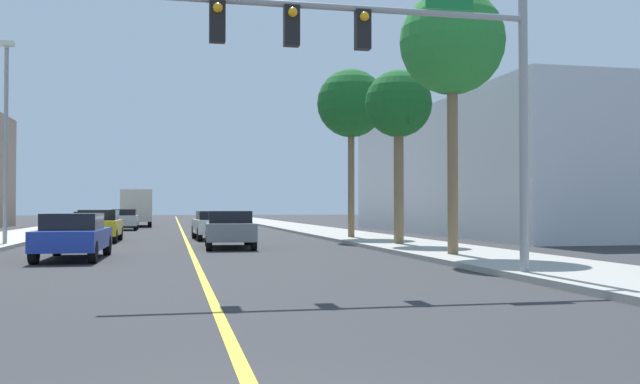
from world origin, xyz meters
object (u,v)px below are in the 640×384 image
at_px(palm_near, 452,44).
at_px(street_lamp, 6,131).
at_px(palm_mid, 399,107).
at_px(car_silver, 124,219).
at_px(traffic_signal_mast, 397,63).
at_px(car_yellow, 99,225).
at_px(palm_far, 351,105).
at_px(car_white, 215,224).
at_px(delivery_truck, 137,207).
at_px(car_gray, 229,229).
at_px(car_green, 92,223).
at_px(car_blue, 74,235).

bearing_deg(palm_near, street_lamp, 147.73).
distance_m(palm_mid, car_silver, 26.80).
distance_m(traffic_signal_mast, car_yellow, 20.75).
xyz_separation_m(palm_far, car_white, (-6.39, 1.80, -5.79)).
bearing_deg(car_yellow, delivery_truck, 89.56).
xyz_separation_m(traffic_signal_mast, car_white, (-2.64, 19.93, -3.93)).
xyz_separation_m(palm_near, car_yellow, (-11.62, 13.04, -5.81)).
relative_size(street_lamp, car_gray, 1.72).
bearing_deg(delivery_truck, car_white, -81.10).
bearing_deg(traffic_signal_mast, delivery_truck, 99.50).
height_order(car_yellow, delivery_truck, delivery_truck).
height_order(street_lamp, palm_near, palm_near).
height_order(car_green, delivery_truck, delivery_truck).
relative_size(palm_far, car_silver, 1.92).
xyz_separation_m(palm_mid, car_gray, (-6.56, 0.98, -4.81)).
distance_m(palm_mid, car_yellow, 14.60).
xyz_separation_m(traffic_signal_mast, car_silver, (-7.89, 35.44, -3.90)).
bearing_deg(car_gray, car_silver, 105.57).
bearing_deg(car_silver, street_lamp, -99.71).
relative_size(car_gray, car_green, 1.14).
bearing_deg(delivery_truck, car_silver, -94.41).
distance_m(street_lamp, car_white, 10.46).
relative_size(palm_near, palm_mid, 1.18).
distance_m(palm_mid, car_white, 11.49).
relative_size(traffic_signal_mast, palm_near, 1.09).
bearing_deg(palm_mid, palm_far, 92.88).
bearing_deg(car_gray, palm_far, 42.00).
distance_m(car_green, delivery_truck, 18.95).
distance_m(car_gray, delivery_truck, 32.36).
distance_m(palm_mid, car_gray, 8.19).
bearing_deg(car_silver, delivery_truck, 86.94).
height_order(palm_far, car_yellow, palm_far).
bearing_deg(palm_mid, street_lamp, 168.30).
bearing_deg(street_lamp, car_yellow, 49.48).
relative_size(palm_near, car_yellow, 1.96).
relative_size(car_gray, delivery_truck, 0.55).
relative_size(car_white, delivery_truck, 0.51).
distance_m(palm_near, car_green, 24.61).
relative_size(palm_mid, car_white, 1.59).
bearing_deg(palm_mid, delivery_truck, 109.35).
xyz_separation_m(car_white, car_green, (-6.33, 6.07, -0.03)).
bearing_deg(car_gray, street_lamp, 168.02).
bearing_deg(palm_far, car_yellow, 176.86).
height_order(palm_near, palm_mid, palm_near).
distance_m(traffic_signal_mast, car_white, 20.49).
relative_size(street_lamp, palm_far, 0.99).
bearing_deg(car_white, car_gray, -91.53).
relative_size(palm_near, car_blue, 1.76).
xyz_separation_m(palm_mid, car_blue, (-11.65, -3.97, -4.82)).
bearing_deg(palm_near, car_yellow, 131.71).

